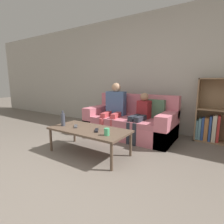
{
  "coord_description": "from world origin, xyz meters",
  "views": [
    {
      "loc": [
        1.57,
        -1.06,
        1.14
      ],
      "look_at": [
        -0.1,
        1.51,
        0.59
      ],
      "focal_mm": 28.0,
      "sensor_mm": 36.0,
      "label": 1
    }
  ],
  "objects": [
    {
      "name": "couch",
      "position": [
        -0.04,
        2.12,
        0.28
      ],
      "size": [
        1.79,
        0.89,
        0.85
      ],
      "color": "#D1707F",
      "rests_on": "ground_plane"
    },
    {
      "name": "bookshelf",
      "position": [
        1.41,
        2.63,
        0.46
      ],
      "size": [
        0.62,
        0.28,
        1.19
      ],
      "color": "#8E7051",
      "rests_on": "ground_plane"
    },
    {
      "name": "tv_remote_1",
      "position": [
        0.02,
        0.91,
        0.41
      ],
      "size": [
        0.14,
        0.17,
        0.02
      ],
      "rotation": [
        0.0,
        0.0,
        0.6
      ],
      "color": "black",
      "rests_on": "coffee_table"
    },
    {
      "name": "cup_near",
      "position": [
        0.26,
        0.82,
        0.45
      ],
      "size": [
        0.08,
        0.08,
        0.1
      ],
      "color": "#4CB77A",
      "rests_on": "coffee_table"
    },
    {
      "name": "ground_plane",
      "position": [
        0.0,
        0.0,
        0.0
      ],
      "size": [
        22.0,
        22.0,
        0.0
      ],
      "primitive_type": "plane",
      "color": "#70665B"
    },
    {
      "name": "coffee_table",
      "position": [
        -0.16,
        0.94,
        0.37
      ],
      "size": [
        1.26,
        0.61,
        0.4
      ],
      "color": "brown",
      "rests_on": "ground_plane"
    },
    {
      "name": "wall_back",
      "position": [
        0.0,
        2.78,
        1.3
      ],
      "size": [
        12.0,
        0.06,
        2.6
      ],
      "color": "#B7B2A8",
      "rests_on": "ground_plane"
    },
    {
      "name": "bottle",
      "position": [
        -0.63,
        0.85,
        0.51
      ],
      "size": [
        0.06,
        0.06,
        0.25
      ],
      "color": "#424756",
      "rests_on": "coffee_table"
    },
    {
      "name": "tv_remote_0",
      "position": [
        -0.41,
        0.91,
        0.41
      ],
      "size": [
        0.15,
        0.16,
        0.02
      ],
      "rotation": [
        0.0,
        0.0,
        0.76
      ],
      "color": "#47474C",
      "rests_on": "coffee_table"
    },
    {
      "name": "person_adult",
      "position": [
        -0.38,
        2.03,
        0.62
      ],
      "size": [
        0.45,
        0.67,
        1.09
      ],
      "rotation": [
        0.0,
        0.0,
        0.16
      ],
      "color": "#C6474C",
      "rests_on": "ground_plane"
    },
    {
      "name": "person_child",
      "position": [
        0.24,
        1.98,
        0.51
      ],
      "size": [
        0.26,
        0.63,
        0.91
      ],
      "rotation": [
        0.0,
        0.0,
        -0.06
      ],
      "color": "#282D38",
      "rests_on": "ground_plane"
    }
  ]
}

